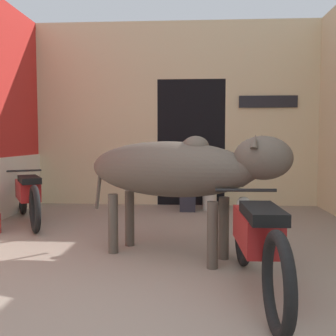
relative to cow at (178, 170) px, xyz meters
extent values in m
plane|color=gray|center=(-0.17, -1.48, -0.94)|extent=(30.00, 30.00, 0.00)
cube|color=beige|center=(-0.17, 3.48, 2.00)|extent=(5.36, 0.18, 1.08)
cube|color=beige|center=(-1.68, 3.48, 0.26)|extent=(2.34, 0.18, 2.40)
cube|color=beige|center=(1.64, 3.48, 0.26)|extent=(1.74, 0.18, 2.40)
cube|color=black|center=(0.13, 3.84, 0.26)|extent=(1.29, 0.90, 2.40)
cube|color=black|center=(1.56, 3.37, 1.02)|extent=(1.08, 0.03, 0.22)
ellipsoid|color=#4C4238|center=(-0.12, 0.05, 0.00)|extent=(1.98, 1.31, 0.59)
ellipsoid|color=#4C4238|center=(0.18, -0.08, 0.25)|extent=(0.36, 0.34, 0.22)
cylinder|color=#4C4238|center=(0.68, -0.29, 0.05)|extent=(0.47, 0.41, 0.39)
ellipsoid|color=#4C4238|center=(0.82, -0.35, 0.14)|extent=(0.66, 0.55, 0.42)
cylinder|color=#4C4238|center=(-0.94, 0.40, -0.20)|extent=(0.13, 0.09, 0.59)
cylinder|color=#4C4238|center=(0.48, -0.02, -0.61)|extent=(0.11, 0.11, 0.66)
cylinder|color=#4C4238|center=(0.35, -0.34, -0.61)|extent=(0.11, 0.11, 0.66)
cylinder|color=#4C4238|center=(-0.59, 0.44, -0.61)|extent=(0.11, 0.11, 0.66)
cylinder|color=#4C4238|center=(-0.72, 0.12, -0.61)|extent=(0.11, 0.11, 0.66)
cone|color=#473D33|center=(0.84, -0.20, 0.30)|extent=(0.11, 0.14, 0.16)
cone|color=#473D33|center=(0.72, -0.47, 0.30)|extent=(0.11, 0.14, 0.16)
torus|color=black|center=(0.69, -1.65, -0.60)|extent=(0.10, 0.69, 0.69)
torus|color=black|center=(0.66, -0.21, -0.60)|extent=(0.10, 0.69, 0.69)
cube|color=maroon|center=(0.67, -0.93, -0.42)|extent=(0.30, 0.80, 0.28)
cube|color=black|center=(0.68, -1.15, -0.24)|extent=(0.28, 0.64, 0.09)
cylinder|color=black|center=(0.66, -0.37, -0.16)|extent=(0.58, 0.05, 0.03)
sphere|color=silver|center=(0.66, -0.27, -0.32)|extent=(0.15, 0.15, 0.15)
torus|color=black|center=(-1.96, 0.99, -0.62)|extent=(0.39, 0.60, 0.65)
torus|color=black|center=(-2.69, 2.26, -0.62)|extent=(0.39, 0.60, 0.65)
cube|color=maroon|center=(-2.33, 1.63, -0.44)|extent=(0.64, 0.84, 0.28)
cube|color=black|center=(-2.22, 1.44, -0.26)|extent=(0.55, 0.69, 0.09)
cylinder|color=black|center=(-2.61, 2.12, -0.19)|extent=(0.52, 0.32, 0.03)
sphere|color=silver|center=(-2.66, 2.21, -0.35)|extent=(0.15, 0.15, 0.15)
cube|color=#282833|center=(0.08, 2.68, -0.72)|extent=(0.27, 0.14, 0.44)
cube|color=#282833|center=(0.08, 2.77, -0.45)|extent=(0.27, 0.32, 0.11)
cube|color=beige|center=(0.08, 2.84, -0.17)|extent=(0.39, 0.20, 0.57)
sphere|color=tan|center=(0.08, 2.84, 0.22)|extent=(0.20, 0.20, 0.20)
cylinder|color=beige|center=(0.47, 2.88, -0.74)|extent=(0.25, 0.25, 0.40)
cylinder|color=beige|center=(0.47, 2.88, -0.52)|extent=(0.36, 0.36, 0.04)
camera|label=1|loc=(0.14, -4.12, 0.32)|focal=42.00mm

